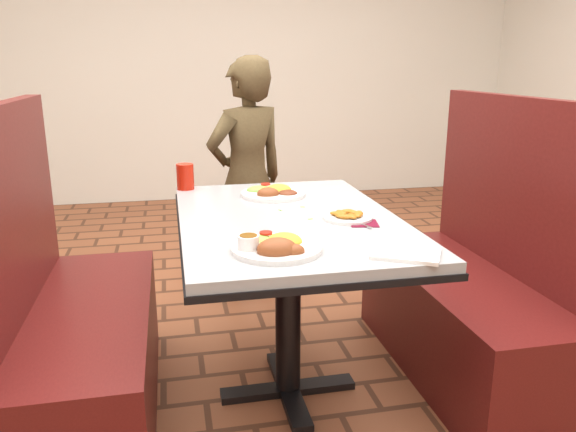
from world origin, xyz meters
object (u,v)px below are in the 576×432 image
Objects in this scene: far_dinner_plate at (273,190)px; red_tumbler at (185,177)px; booth_bench_right at (472,301)px; booth_bench_left at (75,339)px; plantain_plate at (348,216)px; dining_table at (288,240)px; diner_person at (247,180)px; near_dinner_plate at (275,242)px.

far_dinner_plate is 0.42m from red_tumbler.
red_tumbler is at bearing 154.72° from booth_bench_right.
booth_bench_left reaches higher than red_tumbler.
booth_bench_right is 1.37m from red_tumbler.
booth_bench_right reaches higher than plantain_plate.
diner_person is (-0.01, 1.07, 0.02)m from dining_table.
plantain_plate is (0.33, 0.30, -0.02)m from near_dinner_plate.
dining_table is at bearing -56.73° from red_tumbler.
diner_person is 0.64m from red_tumbler.
plantain_plate is (0.20, -0.43, -0.01)m from far_dinner_plate.
far_dinner_plate is at bearing 114.89° from plantain_plate.
booth_bench_right is 0.74m from plantain_plate.
diner_person is (0.79, 1.07, 0.34)m from booth_bench_left.
booth_bench_left is at bearing 150.07° from near_dinner_plate.
diner_person is at bearing 100.37° from plantain_plate.
plantain_plate is at bearing -23.50° from dining_table.
booth_bench_right is 1.38m from diner_person.
booth_bench_left is 10.38× the size of red_tumbler.
red_tumbler is (-0.36, 0.21, 0.03)m from far_dinner_plate.
dining_table is 1.01× the size of booth_bench_right.
booth_bench_left is at bearing 28.73° from diner_person.
red_tumbler is (0.44, 0.55, 0.48)m from booth_bench_left.
booth_bench_left is (-0.80, 0.00, -0.32)m from dining_table.
near_dinner_plate is (-0.12, -1.46, 0.11)m from diner_person.
diner_person is 1.46m from near_dinner_plate.
booth_bench_left is at bearing 180.00° from dining_table.
far_dinner_plate is at bearing 156.76° from booth_bench_right.
red_tumbler is at bearing 123.27° from dining_table.
plantain_plate is at bearing 75.70° from diner_person.
plantain_plate is 0.85m from red_tumbler.
booth_bench_left reaches higher than dining_table.
diner_person reaches higher than far_dinner_plate.
diner_person is at bearing 53.41° from booth_bench_left.
dining_table is at bearing 156.50° from plantain_plate.
booth_bench_right is at bearing 22.90° from near_dinner_plate.
diner_person is 7.38× the size of plantain_plate.
booth_bench_left is 4.32× the size of far_dinner_plate.
diner_person is 1.18m from plantain_plate.
near_dinner_plate is 1.53× the size of plantain_plate.
booth_bench_left is at bearing 174.92° from plantain_plate.
red_tumbler reaches higher than far_dinner_plate.
booth_bench_right is 1.10m from near_dinner_plate.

